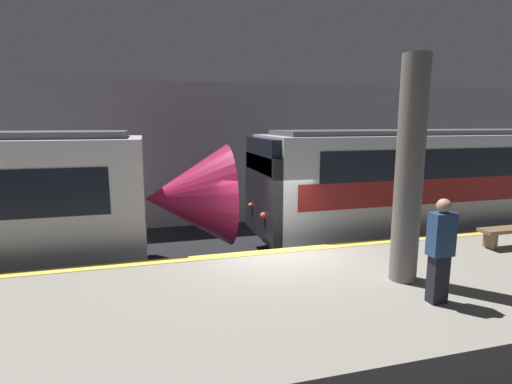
{
  "coord_description": "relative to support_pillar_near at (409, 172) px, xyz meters",
  "views": [
    {
      "loc": [
        -2.75,
        -8.31,
        3.93
      ],
      "look_at": [
        -0.22,
        0.91,
        2.23
      ],
      "focal_mm": 28.0,
      "sensor_mm": 36.0,
      "label": 1
    }
  ],
  "objects": [
    {
      "name": "station_rear_barrier",
      "position": [
        -1.7,
        8.99,
        -0.38
      ],
      "size": [
        50.0,
        0.15,
        5.34
      ],
      "color": "#939399",
      "rests_on": "ground"
    },
    {
      "name": "person_waiting",
      "position": [
        -0.06,
        -0.97,
        -1.1
      ],
      "size": [
        0.38,
        0.24,
        1.7
      ],
      "color": "black",
      "rests_on": "platform"
    },
    {
      "name": "platform",
      "position": [
        -1.7,
        0.01,
        -2.53
      ],
      "size": [
        40.0,
        4.56,
        1.06
      ],
      "color": "gray",
      "rests_on": "ground"
    },
    {
      "name": "platform_bench",
      "position": [
        3.58,
        1.05,
        -1.67
      ],
      "size": [
        1.5,
        0.4,
        0.45
      ],
      "color": "brown",
      "rests_on": "platform"
    },
    {
      "name": "ground_plane",
      "position": [
        -1.7,
        2.29,
        -3.05
      ],
      "size": [
        120.0,
        120.0,
        0.0
      ],
      "primitive_type": "plane",
      "color": "black"
    },
    {
      "name": "support_pillar_near",
      "position": [
        0.0,
        0.0,
        0.0
      ],
      "size": [
        0.49,
        0.49,
        4.01
      ],
      "color": "slate",
      "rests_on": "platform"
    }
  ]
}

